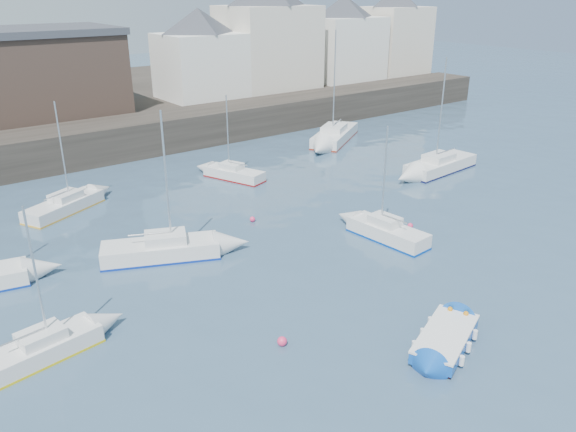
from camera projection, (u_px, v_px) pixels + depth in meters
water at (458, 333)px, 23.95m from camera, size 220.00×220.00×0.00m
quay_wall at (129, 137)px, 49.15m from camera, size 90.00×5.00×3.00m
land_strip at (65, 106)px, 62.44m from camera, size 90.00×32.00×2.80m
bldg_east_a at (268, 34)px, 62.74m from camera, size 13.36×13.36×11.80m
bldg_east_b at (343, 38)px, 68.89m from camera, size 11.88×11.88×9.95m
bldg_east_c at (394, 30)px, 73.75m from camera, size 11.14×11.14×10.95m
bldg_east_d at (200, 53)px, 57.88m from camera, size 11.14×11.14×8.95m
warehouse at (23, 73)px, 49.74m from camera, size 16.40×10.40×7.60m
blue_dinghy at (445, 339)px, 22.80m from camera, size 4.39×3.10×0.77m
sailboat_a at (38, 350)px, 22.09m from camera, size 5.12×2.35×6.41m
sailboat_b at (161, 249)px, 30.39m from camera, size 6.55×4.36×8.07m
sailboat_c at (387, 232)px, 32.62m from camera, size 2.02×5.17×6.66m
sailboat_d at (440, 165)px, 44.76m from camera, size 7.14×2.78×8.92m
sailboat_f at (234, 173)px, 42.99m from camera, size 3.17×5.14×6.37m
sailboat_g at (335, 135)px, 53.56m from camera, size 8.16×6.53×10.19m
sailboat_h at (64, 205)px, 36.64m from camera, size 5.78×4.11×7.17m
buoy_near at (282, 345)px, 23.15m from camera, size 0.41×0.41×0.41m
buoy_mid at (410, 228)px, 34.37m from camera, size 0.34×0.34×0.34m
buoy_far at (253, 222)px, 35.32m from camera, size 0.34×0.34×0.34m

